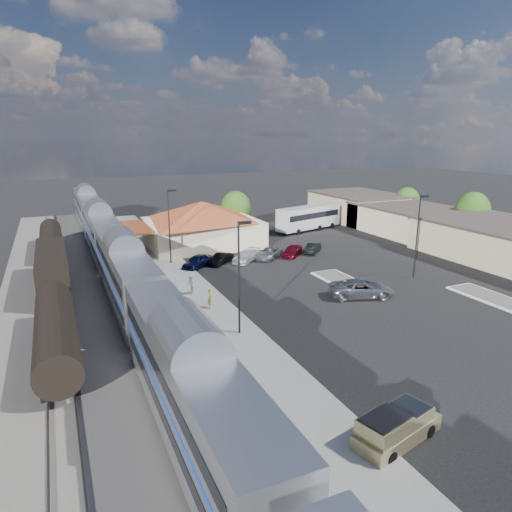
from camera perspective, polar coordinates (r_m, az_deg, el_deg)
name	(u,v)px	position (r m, az deg, el deg)	size (l,w,h in m)	color
ground	(319,292)	(45.84, 7.93, -4.49)	(280.00, 280.00, 0.00)	black
railbed	(89,296)	(47.04, -20.13, -4.70)	(16.00, 100.00, 0.12)	#4C4944
platform	(185,289)	(46.46, -8.81, -4.14)	(5.50, 92.00, 0.18)	gray
passenger_train	(125,275)	(42.74, -16.04, -2.34)	(3.00, 104.00, 5.55)	silver
freight_cars	(53,271)	(49.81, -24.07, -1.77)	(2.80, 46.00, 4.00)	black
station_depot	(201,223)	(64.45, -6.84, 4.09)	(18.35, 12.24, 6.20)	beige
buildings_east	(429,223)	(73.27, 20.87, 3.84)	(14.40, 51.40, 4.80)	#C6B28C
traffic_island_south	(342,280)	(49.49, 10.66, -3.01)	(3.30, 7.50, 0.21)	silver
traffic_island_north	(489,297)	(49.23, 27.09, -4.54)	(3.30, 7.50, 0.21)	silver
lamp_plat_s	(240,269)	(34.33, -2.01, -1.64)	(1.08, 0.25, 9.00)	black
lamp_plat_n	(170,221)	(54.82, -10.73, 4.38)	(1.08, 0.25, 9.00)	black
lamp_lot	(418,229)	(51.73, 19.62, 3.15)	(1.08, 0.25, 9.00)	black
tree_east_b	(473,210)	(75.81, 25.46, 5.21)	(4.94, 4.94, 6.96)	#382314
tree_east_c	(407,201)	(85.50, 18.35, 6.53)	(4.41, 4.41, 6.21)	#382314
tree_depot	(236,207)	(72.35, -2.55, 6.08)	(4.71, 4.71, 6.63)	#382314
pickup_truck	(397,427)	(25.63, 17.27, -19.69)	(5.42, 3.06, 1.77)	tan
suv	(361,289)	(44.94, 13.05, -3.98)	(2.85, 6.18, 1.72)	gray
coach_bus	(309,217)	(74.65, 6.62, 4.91)	(12.56, 6.05, 3.95)	white
person_a	(210,298)	(40.79, -5.78, -5.26)	(0.67, 0.44, 1.83)	#C6D241
person_b	(191,285)	(44.48, -8.15, -3.60)	(0.90, 0.70, 1.84)	white
parked_car_a	(197,261)	(53.93, -7.35, -0.65)	(1.79, 4.44, 1.51)	#0B113B
parked_car_b	(221,259)	(55.13, -4.42, -0.33)	(1.40, 4.01, 1.32)	black
parked_car_c	(246,256)	(55.97, -1.24, -0.03)	(1.92, 4.71, 1.37)	white
parked_car_d	(269,253)	(57.51, 1.59, 0.37)	(2.25, 4.89, 1.36)	gray
parked_car_e	(292,251)	(58.66, 4.53, 0.68)	(1.74, 4.32, 1.47)	maroon
parked_car_f	(312,248)	(60.48, 7.06, 0.97)	(1.38, 3.96, 1.31)	black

